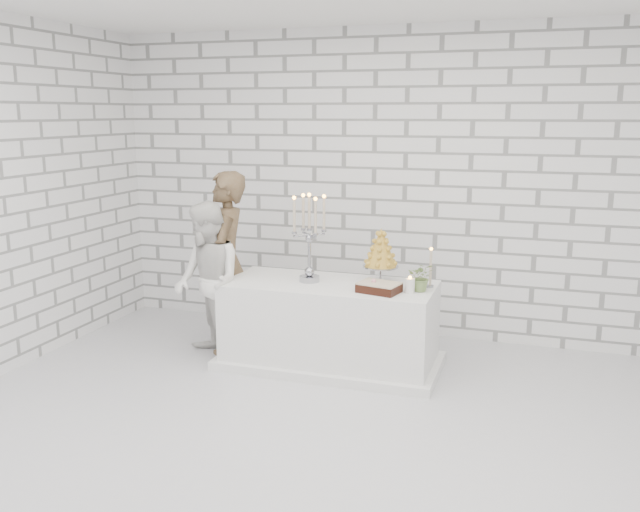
{
  "coord_description": "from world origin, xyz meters",
  "views": [
    {
      "loc": [
        1.27,
        -4.03,
        2.19
      ],
      "look_at": [
        -0.41,
        1.09,
        1.05
      ],
      "focal_mm": 38.16,
      "sensor_mm": 36.0,
      "label": 1
    }
  ],
  "objects_px": {
    "groom": "(226,263)",
    "croquembouche": "(381,256)",
    "candelabra": "(309,238)",
    "bride": "(208,282)",
    "cake_table": "(330,325)"
  },
  "relations": [
    {
      "from": "groom",
      "to": "croquembouche",
      "type": "bearing_deg",
      "value": 74.33
    },
    {
      "from": "cake_table",
      "to": "candelabra",
      "type": "height_order",
      "value": "candelabra"
    },
    {
      "from": "groom",
      "to": "croquembouche",
      "type": "xyz_separation_m",
      "value": [
        1.44,
        0.05,
        0.15
      ]
    },
    {
      "from": "bride",
      "to": "candelabra",
      "type": "bearing_deg",
      "value": 56.51
    },
    {
      "from": "cake_table",
      "to": "bride",
      "type": "xyz_separation_m",
      "value": [
        -1.08,
        -0.18,
        0.34
      ]
    },
    {
      "from": "cake_table",
      "to": "groom",
      "type": "relative_size",
      "value": 1.07
    },
    {
      "from": "bride",
      "to": "candelabra",
      "type": "relative_size",
      "value": 1.85
    },
    {
      "from": "groom",
      "to": "bride",
      "type": "height_order",
      "value": "groom"
    },
    {
      "from": "groom",
      "to": "candelabra",
      "type": "bearing_deg",
      "value": 65.52
    },
    {
      "from": "bride",
      "to": "croquembouche",
      "type": "distance_m",
      "value": 1.55
    },
    {
      "from": "cake_table",
      "to": "candelabra",
      "type": "xyz_separation_m",
      "value": [
        -0.19,
        -0.0,
        0.76
      ]
    },
    {
      "from": "bride",
      "to": "croquembouche",
      "type": "relative_size",
      "value": 3.0
    },
    {
      "from": "cake_table",
      "to": "groom",
      "type": "height_order",
      "value": "groom"
    },
    {
      "from": "cake_table",
      "to": "croquembouche",
      "type": "relative_size",
      "value": 3.77
    },
    {
      "from": "candelabra",
      "to": "groom",
      "type": "bearing_deg",
      "value": 173.09
    }
  ]
}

